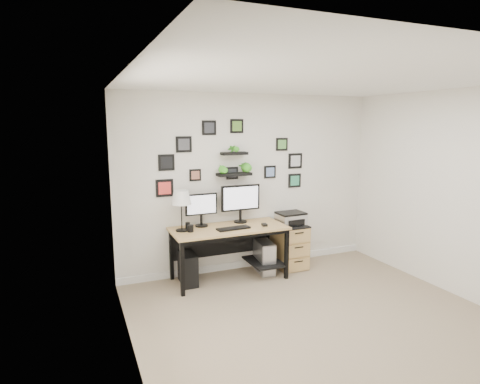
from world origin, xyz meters
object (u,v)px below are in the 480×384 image
desk (230,235)px  printer (291,218)px  pc_tower_black (188,268)px  monitor_right (241,200)px  pc_tower_grey (264,257)px  table_lamp (181,199)px  mug (190,228)px  file_cabinet (290,246)px  monitor_left (201,207)px

desk → printer: size_ratio=3.84×
desk → pc_tower_black: size_ratio=3.73×
printer → monitor_right: bearing=172.1°
desk → pc_tower_black: bearing=176.9°
desk → monitor_right: (0.22, 0.17, 0.45)m
pc_tower_grey → printer: 0.70m
pc_tower_grey → table_lamp: bearing=178.6°
pc_tower_black → table_lamp: bearing=171.5°
monitor_right → pc_tower_grey: 0.91m
table_lamp → mug: table_lamp is taller
mug → pc_tower_black: mug is taller
table_lamp → file_cabinet: 1.88m
table_lamp → pc_tower_grey: 1.55m
mug → table_lamp: bearing=133.9°
mug → pc_tower_black: size_ratio=0.22×
table_lamp → printer: (1.68, 0.02, -0.43)m
monitor_left → pc_tower_black: monitor_left is taller
monitor_right → pc_tower_black: bearing=-170.9°
pc_tower_grey → file_cabinet: (0.45, 0.04, 0.10)m
monitor_right → mug: bearing=-165.0°
file_cabinet → printer: printer is taller
table_lamp → file_cabinet: bearing=0.5°
pc_tower_grey → printer: size_ratio=1.18×
pc_tower_black → file_cabinet: size_ratio=0.64×
monitor_right → pc_tower_grey: (0.32, -0.15, -0.84)m
desk → file_cabinet: desk is taller
printer → pc_tower_black: bearing=-179.1°
pc_tower_grey → pc_tower_black: bearing=179.1°
monitor_left → table_lamp: size_ratio=0.85×
desk → monitor_left: size_ratio=3.44×
monitor_left → monitor_right: bearing=0.2°
monitor_left → monitor_right: 0.60m
pc_tower_black → printer: size_ratio=1.03×
desk → mug: (-0.59, -0.05, 0.17)m
monitor_left → mug: (-0.22, -0.22, -0.23)m
pc_tower_grey → monitor_left: bearing=170.6°
file_cabinet → printer: bearing=7.8°
monitor_right → mug: monitor_right is taller
desk → file_cabinet: size_ratio=2.39×
monitor_right → monitor_left: bearing=-179.8°
mug → desk: bearing=5.0°
file_cabinet → desk: bearing=-176.6°
mug → printer: (1.59, 0.11, -0.03)m
table_lamp → pc_tower_grey: (1.22, -0.03, -0.96)m
monitor_right → file_cabinet: size_ratio=0.88×
printer → file_cabinet: bearing=-172.2°
monitor_right → file_cabinet: (0.77, -0.11, -0.74)m
desk → monitor_left: (-0.37, 0.16, 0.40)m
table_lamp → printer: 1.74m
table_lamp → file_cabinet: size_ratio=0.82×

